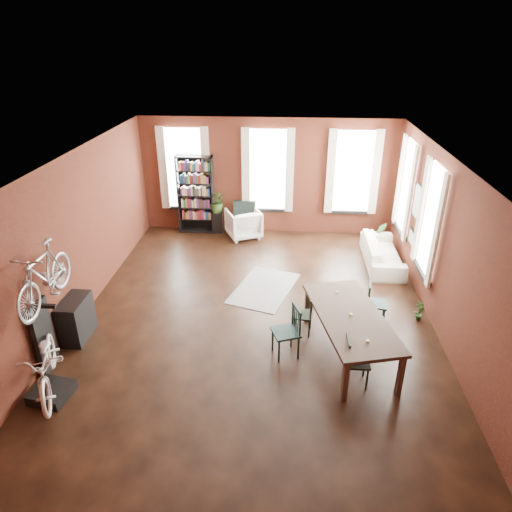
# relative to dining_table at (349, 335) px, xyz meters

# --- Properties ---
(room) EXTENTS (9.00, 9.04, 3.22)m
(room) POSITION_rel_dining_table_xyz_m (-1.48, 1.65, 1.73)
(room) COLOR black
(room) RESTS_ON ground
(dining_table) EXTENTS (1.61, 2.57, 0.81)m
(dining_table) POSITION_rel_dining_table_xyz_m (0.00, 0.00, 0.00)
(dining_table) COLOR #443329
(dining_table) RESTS_ON ground
(dining_chair_a) EXTENTS (0.57, 0.57, 0.96)m
(dining_chair_a) POSITION_rel_dining_table_xyz_m (-1.11, -0.11, 0.07)
(dining_chair_a) COLOR #173331
(dining_chair_a) RESTS_ON ground
(dining_chair_b) EXTENTS (0.42, 0.42, 0.80)m
(dining_chair_b) POSITION_rel_dining_table_xyz_m (-0.80, 0.59, -0.00)
(dining_chair_b) COLOR black
(dining_chair_b) RESTS_ON ground
(dining_chair_c) EXTENTS (0.40, 0.40, 0.86)m
(dining_chair_c) POSITION_rel_dining_table_xyz_m (0.05, -0.75, 0.02)
(dining_chair_c) COLOR black
(dining_chair_c) RESTS_ON ground
(dining_chair_d) EXTENTS (0.45, 0.45, 0.84)m
(dining_chair_d) POSITION_rel_dining_table_xyz_m (0.65, 1.05, 0.02)
(dining_chair_d) COLOR #162E31
(dining_chair_d) RESTS_ON ground
(bookshelf) EXTENTS (1.00, 0.32, 2.20)m
(bookshelf) POSITION_rel_dining_table_xyz_m (-3.73, 5.34, 0.69)
(bookshelf) COLOR black
(bookshelf) RESTS_ON ground
(white_armchair) EXTENTS (1.11, 1.08, 0.88)m
(white_armchair) POSITION_rel_dining_table_xyz_m (-2.37, 5.04, 0.03)
(white_armchair) COLOR silver
(white_armchair) RESTS_ON ground
(cream_sofa) EXTENTS (0.61, 2.08, 0.81)m
(cream_sofa) POSITION_rel_dining_table_xyz_m (1.22, 3.64, 0.00)
(cream_sofa) COLOR beige
(cream_sofa) RESTS_ON ground
(striped_rug) EXTENTS (1.65, 2.10, 0.01)m
(striped_rug) POSITION_rel_dining_table_xyz_m (-1.62, 2.19, -0.40)
(striped_rug) COLOR black
(striped_rug) RESTS_ON ground
(bike_trainer) EXTENTS (0.65, 0.65, 0.16)m
(bike_trainer) POSITION_rel_dining_table_xyz_m (-4.77, -1.44, -0.32)
(bike_trainer) COLOR black
(bike_trainer) RESTS_ON ground
(bike_wall_rack) EXTENTS (0.16, 0.60, 1.30)m
(bike_wall_rack) POSITION_rel_dining_table_xyz_m (-5.13, -0.76, 0.24)
(bike_wall_rack) COLOR black
(bike_wall_rack) RESTS_ON ground
(console_table) EXTENTS (0.40, 0.80, 0.80)m
(console_table) POSITION_rel_dining_table_xyz_m (-5.01, 0.14, -0.01)
(console_table) COLOR black
(console_table) RESTS_ON ground
(plant_stand) EXTENTS (0.34, 0.34, 0.60)m
(plant_stand) POSITION_rel_dining_table_xyz_m (-3.16, 5.34, -0.11)
(plant_stand) COLOR black
(plant_stand) RESTS_ON ground
(plant_by_sofa) EXTENTS (0.47, 0.76, 0.32)m
(plant_by_sofa) POSITION_rel_dining_table_xyz_m (1.27, 4.60, -0.24)
(plant_by_sofa) COLOR #2E6026
(plant_by_sofa) RESTS_ON ground
(plant_small) EXTENTS (0.43, 0.48, 0.15)m
(plant_small) POSITION_rel_dining_table_xyz_m (1.53, 1.17, -0.33)
(plant_small) COLOR #275522
(plant_small) RESTS_ON ground
(bicycle_floor) EXTENTS (0.91, 1.07, 1.72)m
(bicycle_floor) POSITION_rel_dining_table_xyz_m (-4.74, -1.42, 0.62)
(bicycle_floor) COLOR silver
(bicycle_floor) RESTS_ON bike_trainer
(bicycle_hung) EXTENTS (0.47, 1.00, 1.66)m
(bicycle_hung) POSITION_rel_dining_table_xyz_m (-4.88, -0.76, 1.73)
(bicycle_hung) COLOR #A5A8AD
(bicycle_hung) RESTS_ON bike_wall_rack
(plant_on_stand) EXTENTS (0.72, 0.77, 0.52)m
(plant_on_stand) POSITION_rel_dining_table_xyz_m (-3.13, 5.32, 0.45)
(plant_on_stand) COLOR #386026
(plant_on_stand) RESTS_ON plant_stand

